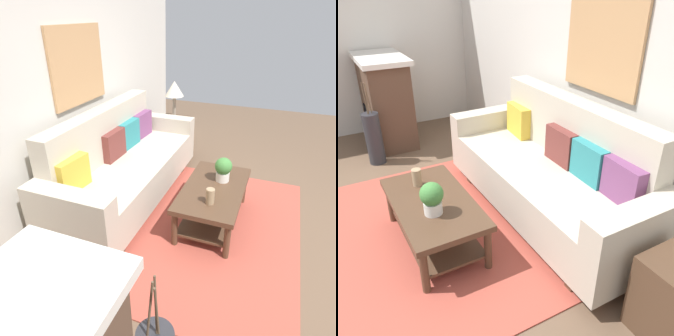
{
  "view_description": "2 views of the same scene",
  "coord_description": "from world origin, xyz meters",
  "views": [
    {
      "loc": [
        -2.52,
        0.03,
        2.03
      ],
      "look_at": [
        0.22,
        1.08,
        0.51
      ],
      "focal_mm": 32.39,
      "sensor_mm": 36.0,
      "label": 1
    },
    {
      "loc": [
        2.52,
        -0.12,
        2.02
      ],
      "look_at": [
        0.19,
        1.19,
        0.59
      ],
      "focal_mm": 38.11,
      "sensor_mm": 36.0,
      "label": 2
    }
  ],
  "objects": [
    {
      "name": "ground_plane",
      "position": [
        0.0,
        0.0,
        0.0
      ],
      "size": [
        9.54,
        9.54,
        0.0
      ],
      "primitive_type": "plane",
      "color": "brown"
    },
    {
      "name": "wall_back",
      "position": [
        0.0,
        2.16,
        1.35
      ],
      "size": [
        5.54,
        0.1,
        2.7
      ],
      "primitive_type": "cube",
      "color": "silver",
      "rests_on": "ground_plane"
    },
    {
      "name": "area_rug",
      "position": [
        0.0,
        0.5,
        0.01
      ],
      "size": [
        2.49,
        1.71,
        0.01
      ],
      "primitive_type": "cube",
      "color": "#B24C3D",
      "rests_on": "ground_plane"
    },
    {
      "name": "couch",
      "position": [
        0.22,
        1.63,
        0.43
      ],
      "size": [
        2.37,
        0.84,
        1.08
      ],
      "color": "beige",
      "rests_on": "ground_plane"
    },
    {
      "name": "throw_pillow_mustard",
      "position": [
        -0.53,
        1.75,
        0.68
      ],
      "size": [
        0.37,
        0.15,
        0.32
      ],
      "primitive_type": "cube",
      "rotation": [
        0.0,
        0.0,
        -0.1
      ],
      "color": "gold",
      "rests_on": "couch"
    },
    {
      "name": "throw_pillow_maroon",
      "position": [
        0.22,
        1.75,
        0.68
      ],
      "size": [
        0.36,
        0.13,
        0.32
      ],
      "primitive_type": "cube",
      "rotation": [
        0.0,
        0.0,
        -0.02
      ],
      "color": "brown",
      "rests_on": "couch"
    },
    {
      "name": "throw_pillow_teal",
      "position": [
        0.59,
        1.75,
        0.68
      ],
      "size": [
        0.36,
        0.13,
        0.32
      ],
      "primitive_type": "cube",
      "rotation": [
        0.0,
        0.0,
        -0.04
      ],
      "color": "teal",
      "rests_on": "couch"
    },
    {
      "name": "throw_pillow_plum",
      "position": [
        0.97,
        1.75,
        0.68
      ],
      "size": [
        0.37,
        0.14,
        0.32
      ],
      "primitive_type": "cube",
      "rotation": [
        0.0,
        0.0,
        -0.07
      ],
      "color": "#7A4270",
      "rests_on": "couch"
    },
    {
      "name": "coffee_table",
      "position": [
        0.13,
        0.54,
        0.31
      ],
      "size": [
        1.1,
        0.6,
        0.43
      ],
      "color": "#513826",
      "rests_on": "ground_plane"
    },
    {
      "name": "tabletop_vase",
      "position": [
        -0.17,
        0.51,
        0.51
      ],
      "size": [
        0.08,
        0.08,
        0.15
      ],
      "primitive_type": "cylinder",
      "color": "tan",
      "rests_on": "coffee_table"
    },
    {
      "name": "potted_plant_tabletop",
      "position": [
        0.3,
        0.5,
        0.57
      ],
      "size": [
        0.18,
        0.18,
        0.26
      ],
      "color": "white",
      "rests_on": "coffee_table"
    },
    {
      "name": "side_table",
      "position": [
        1.7,
        1.55,
        0.28
      ],
      "size": [
        0.44,
        0.44,
        0.56
      ],
      "primitive_type": "cube",
      "color": "#513826",
      "rests_on": "ground_plane"
    },
    {
      "name": "table_lamp",
      "position": [
        1.7,
        1.55,
        0.99
      ],
      "size": [
        0.28,
        0.28,
        0.57
      ],
      "color": "gray",
      "rests_on": "side_table"
    },
    {
      "name": "floor_vase_branch_a",
      "position": [
        -1.65,
        0.42,
        0.81
      ],
      "size": [
        0.04,
        0.03,
        0.36
      ],
      "primitive_type": "cylinder",
      "rotation": [
        -0.04,
        0.06,
        0.0
      ],
      "color": "brown",
      "rests_on": "floor_vase"
    },
    {
      "name": "floor_vase_branch_b",
      "position": [
        -1.68,
        0.44,
        0.81
      ],
      "size": [
        0.03,
        0.04,
        0.36
      ],
      "primitive_type": "cylinder",
      "rotation": [
        0.08,
        0.04,
        0.0
      ],
      "color": "brown",
      "rests_on": "floor_vase"
    },
    {
      "name": "floor_vase_branch_c",
      "position": [
        -1.68,
        0.41,
        0.81
      ],
      "size": [
        0.05,
        0.02,
        0.36
      ],
      "primitive_type": "cylinder",
      "rotation": [
        0.01,
        -0.11,
        0.0
      ],
      "color": "brown",
      "rests_on": "floor_vase"
    },
    {
      "name": "framed_painting",
      "position": [
        0.22,
        2.09,
        1.53
      ],
      "size": [
        0.86,
        0.03,
        0.79
      ],
      "primitive_type": "cube",
      "color": "tan"
    }
  ]
}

